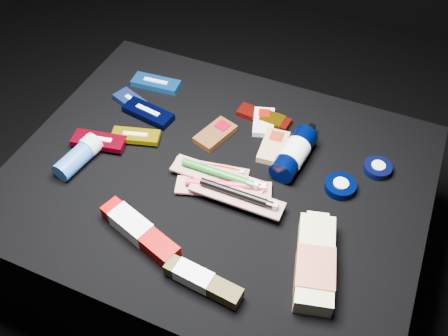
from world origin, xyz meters
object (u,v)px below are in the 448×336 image
at_px(lotion_bottle, 294,153).
at_px(bodywash_bottle, 315,264).
at_px(toothpaste_carton_red, 137,229).
at_px(deodorant_stick, 79,157).

bearing_deg(lotion_bottle, bodywash_bottle, -57.29).
height_order(bodywash_bottle, toothpaste_carton_red, bodywash_bottle).
relative_size(bodywash_bottle, deodorant_stick, 1.77).
bearing_deg(toothpaste_carton_red, deodorant_stick, 169.73).
relative_size(lotion_bottle, toothpaste_carton_red, 0.95).
xyz_separation_m(deodorant_stick, toothpaste_carton_red, (0.23, -0.12, -0.01)).
distance_m(lotion_bottle, bodywash_bottle, 0.30).
xyz_separation_m(bodywash_bottle, deodorant_stick, (-0.61, 0.06, 0.00)).
bearing_deg(bodywash_bottle, lotion_bottle, 102.34).
relative_size(bodywash_bottle, toothpaste_carton_red, 1.11).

